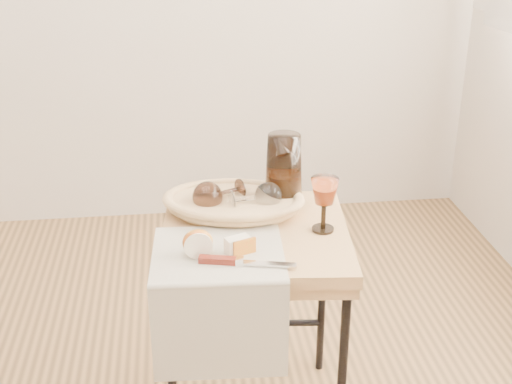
{
  "coord_description": "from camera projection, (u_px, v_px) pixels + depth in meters",
  "views": [
    {
      "loc": [
        0.42,
        -1.29,
        1.48
      ],
      "look_at": [
        0.62,
        0.33,
        0.75
      ],
      "focal_mm": 48.57,
      "sensor_mm": 36.0,
      "label": 1
    }
  ],
  "objects": [
    {
      "name": "wine_goblet",
      "position": [
        324.0,
        204.0,
        1.82
      ],
      "size": [
        0.08,
        0.08,
        0.15
      ],
      "primitive_type": null,
      "rotation": [
        0.0,
        0.0,
        -0.16
      ],
      "color": "white",
      "rests_on": "side_table"
    },
    {
      "name": "tea_towel",
      "position": [
        218.0,
        254.0,
        1.73
      ],
      "size": [
        0.34,
        0.31,
        0.01
      ],
      "primitive_type": "cube",
      "rotation": [
        0.0,
        0.0,
        -0.06
      ],
      "color": "beige",
      "rests_on": "side_table"
    },
    {
      "name": "goblet_lying_b",
      "position": [
        253.0,
        198.0,
        1.91
      ],
      "size": [
        0.14,
        0.1,
        0.08
      ],
      "primitive_type": null,
      "rotation": [
        0.0,
        0.0,
        0.17
      ],
      "color": "white",
      "rests_on": "bread_basket"
    },
    {
      "name": "apple_half",
      "position": [
        198.0,
        242.0,
        1.7
      ],
      "size": [
        0.08,
        0.04,
        0.07
      ],
      "primitive_type": "ellipsoid",
      "rotation": [
        0.0,
        0.0,
        0.04
      ],
      "color": "red",
      "rests_on": "tea_towel"
    },
    {
      "name": "bread_basket",
      "position": [
        234.0,
        205.0,
        1.94
      ],
      "size": [
        0.39,
        0.3,
        0.05
      ],
      "primitive_type": null,
      "rotation": [
        0.0,
        0.0,
        -0.18
      ],
      "color": "tan",
      "rests_on": "side_table"
    },
    {
      "name": "apple_wedge",
      "position": [
        238.0,
        245.0,
        1.72
      ],
      "size": [
        0.07,
        0.05,
        0.04
      ],
      "primitive_type": "cube",
      "rotation": [
        0.0,
        0.0,
        0.38
      ],
      "color": "white",
      "rests_on": "tea_towel"
    },
    {
      "name": "goblet_lying_a",
      "position": [
        222.0,
        193.0,
        1.94
      ],
      "size": [
        0.16,
        0.14,
        0.09
      ],
      "primitive_type": null,
      "rotation": [
        0.0,
        0.0,
        3.57
      ],
      "color": "#4E3325",
      "rests_on": "bread_basket"
    },
    {
      "name": "pitcher",
      "position": [
        284.0,
        170.0,
        1.95
      ],
      "size": [
        0.22,
        0.27,
        0.25
      ],
      "primitive_type": null,
      "rotation": [
        0.0,
        0.0,
        0.34
      ],
      "color": "black",
      "rests_on": "side_table"
    },
    {
      "name": "side_table",
      "position": [
        255.0,
        328.0,
        1.98
      ],
      "size": [
        0.54,
        0.54,
        0.63
      ],
      "primitive_type": null,
      "rotation": [
        0.0,
        0.0,
        -0.1
      ],
      "color": "brown",
      "rests_on": "floor"
    },
    {
      "name": "table_knife",
      "position": [
        243.0,
        261.0,
        1.67
      ],
      "size": [
        0.23,
        0.08,
        0.02
      ],
      "primitive_type": null,
      "rotation": [
        0.0,
        0.0,
        -0.23
      ],
      "color": "silver",
      "rests_on": "tea_towel"
    }
  ]
}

